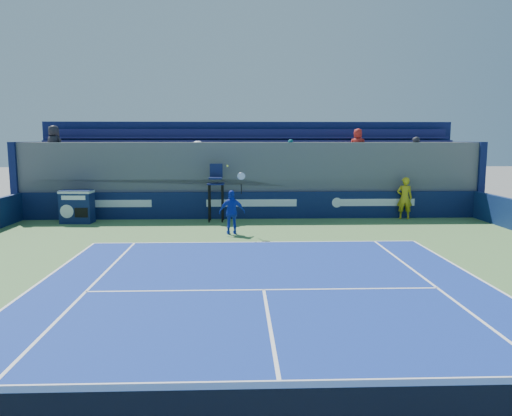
{
  "coord_description": "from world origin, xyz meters",
  "views": [
    {
      "loc": [
        -0.58,
        -4.86,
        3.5
      ],
      "look_at": [
        0.0,
        11.5,
        1.25
      ],
      "focal_mm": 35.0,
      "sensor_mm": 36.0,
      "label": 1
    }
  ],
  "objects_px": {
    "ball_person": "(405,198)",
    "match_clock": "(77,206)",
    "umpire_chair": "(216,186)",
    "tennis_player": "(232,212)"
  },
  "relations": [
    {
      "from": "ball_person",
      "to": "match_clock",
      "type": "xyz_separation_m",
      "value": [
        -14.14,
        -0.59,
        -0.2
      ]
    },
    {
      "from": "match_clock",
      "to": "umpire_chair",
      "type": "height_order",
      "value": "umpire_chair"
    },
    {
      "from": "umpire_chair",
      "to": "match_clock",
      "type": "bearing_deg",
      "value": -177.83
    },
    {
      "from": "ball_person",
      "to": "tennis_player",
      "type": "xyz_separation_m",
      "value": [
        -7.58,
        -3.34,
        -0.1
      ]
    },
    {
      "from": "ball_person",
      "to": "umpire_chair",
      "type": "relative_size",
      "value": 0.75
    },
    {
      "from": "tennis_player",
      "to": "umpire_chair",
      "type": "bearing_deg",
      "value": 103.61
    },
    {
      "from": "ball_person",
      "to": "match_clock",
      "type": "relative_size",
      "value": 1.32
    },
    {
      "from": "match_clock",
      "to": "ball_person",
      "type": "bearing_deg",
      "value": 2.4
    },
    {
      "from": "match_clock",
      "to": "tennis_player",
      "type": "height_order",
      "value": "tennis_player"
    },
    {
      "from": "umpire_chair",
      "to": "ball_person",
      "type": "bearing_deg",
      "value": 2.55
    }
  ]
}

